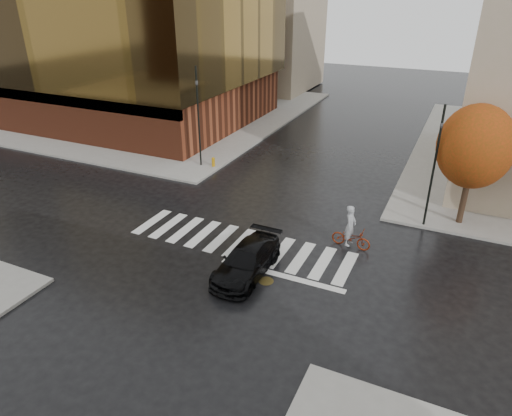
{
  "coord_description": "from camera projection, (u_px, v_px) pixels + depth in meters",
  "views": [
    {
      "loc": [
        9.25,
        -17.41,
        11.86
      ],
      "look_at": [
        0.75,
        0.82,
        2.0
      ],
      "focal_mm": 32.0,
      "sensor_mm": 36.0,
      "label": 1
    }
  ],
  "objects": [
    {
      "name": "ground",
      "position": [
        236.0,
        247.0,
        22.9
      ],
      "size": [
        120.0,
        120.0,
        0.0
      ],
      "primitive_type": "plane",
      "color": "black",
      "rests_on": "ground"
    },
    {
      "name": "sidewalk_nw",
      "position": [
        150.0,
        110.0,
        47.92
      ],
      "size": [
        30.0,
        30.0,
        0.15
      ],
      "primitive_type": "cube",
      "color": "gray",
      "rests_on": "ground"
    },
    {
      "name": "crosswalk",
      "position": [
        240.0,
        243.0,
        23.3
      ],
      "size": [
        12.0,
        3.0,
        0.01
      ],
      "primitive_type": "cube",
      "color": "silver",
      "rests_on": "ground"
    },
    {
      "name": "office_glass",
      "position": [
        112.0,
        28.0,
        42.24
      ],
      "size": [
        27.0,
        19.0,
        16.0
      ],
      "color": "maroon",
      "rests_on": "sidewalk_nw"
    },
    {
      "name": "building_nw_far",
      "position": [
        257.0,
        1.0,
        54.61
      ],
      "size": [
        14.0,
        12.0,
        20.0
      ],
      "primitive_type": "cube",
      "color": "tan",
      "rests_on": "sidewalk_nw"
    },
    {
      "name": "tree_ne_a",
      "position": [
        475.0,
        147.0,
        23.16
      ],
      "size": [
        3.8,
        3.8,
        6.5
      ],
      "color": "black",
      "rests_on": "sidewalk_ne"
    },
    {
      "name": "sedan",
      "position": [
        247.0,
        261.0,
        20.56
      ],
      "size": [
        1.9,
        4.64,
        1.35
      ],
      "primitive_type": "imported",
      "rotation": [
        0.0,
        0.0,
        -0.0
      ],
      "color": "black",
      "rests_on": "ground"
    },
    {
      "name": "cyclist",
      "position": [
        351.0,
        233.0,
        22.63
      ],
      "size": [
        2.03,
        0.86,
        2.25
      ],
      "rotation": [
        0.0,
        0.0,
        1.48
      ],
      "color": "maroon",
      "rests_on": "ground"
    },
    {
      "name": "traffic_light_nw",
      "position": [
        198.0,
        111.0,
        31.26
      ],
      "size": [
        0.19,
        0.16,
        6.94
      ],
      "rotation": [
        0.0,
        0.0,
        -1.46
      ],
      "color": "black",
      "rests_on": "sidewalk_nw"
    },
    {
      "name": "traffic_light_ne",
      "position": [
        435.0,
        161.0,
        23.21
      ],
      "size": [
        0.15,
        0.18,
        6.55
      ],
      "rotation": [
        0.0,
        0.0,
        3.02
      ],
      "color": "black",
      "rests_on": "sidewalk_ne"
    },
    {
      "name": "fire_hydrant",
      "position": [
        213.0,
        161.0,
        32.56
      ],
      "size": [
        0.25,
        0.25,
        0.69
      ],
      "color": "#B9810A",
      "rests_on": "sidewalk_nw"
    },
    {
      "name": "manhole",
      "position": [
        266.0,
        281.0,
        20.3
      ],
      "size": [
        0.88,
        0.88,
        0.01
      ],
      "primitive_type": "cylinder",
      "rotation": [
        0.0,
        0.0,
        0.36
      ],
      "color": "#4F421C",
      "rests_on": "ground"
    }
  ]
}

